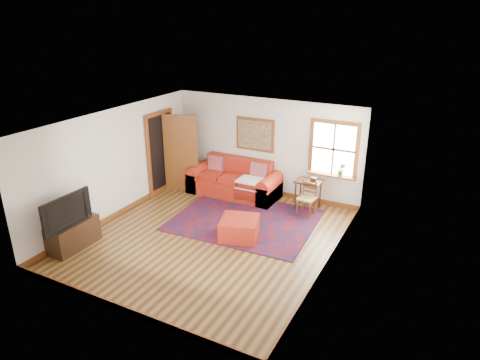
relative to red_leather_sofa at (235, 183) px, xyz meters
The scene contains 13 objects.
ground 2.40m from the red_leather_sofa, 73.97° to the right, with size 5.50×5.50×0.00m, color #412811.
room_envelope 2.72m from the red_leather_sofa, 73.87° to the right, with size 5.04×5.54×2.52m.
window 2.67m from the red_leather_sofa, ahead, with size 1.18×0.20×1.38m.
doorway 1.80m from the red_leather_sofa, 161.80° to the right, with size 0.89×1.08×2.14m.
framed_artwork 1.36m from the red_leather_sofa, 49.71° to the left, with size 1.05×0.07×0.85m.
persian_rug 1.59m from the red_leather_sofa, 53.71° to the right, with size 3.14×2.51×0.02m, color #5C0D14.
red_leather_sofa is the anchor object (origin of this frame).
red_ottoman 2.35m from the red_leather_sofa, 59.61° to the right, with size 0.76×0.76×0.44m, color #A62415.
side_table 2.00m from the red_leather_sofa, ahead, with size 0.60×0.45×0.72m.
ladder_back_chair 2.09m from the red_leather_sofa, ahead, with size 0.41×0.39×0.82m.
media_cabinet 4.23m from the red_leather_sofa, 112.14° to the right, with size 0.47×1.04×0.57m, color #321E10.
television 4.42m from the red_leather_sofa, 111.05° to the right, with size 1.13×0.15×0.65m, color black.
candle_hurricane 3.87m from the red_leather_sofa, 113.58° to the right, with size 0.12×0.12×0.18m.
Camera 1 is at (4.23, -6.82, 4.43)m, focal length 32.00 mm.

